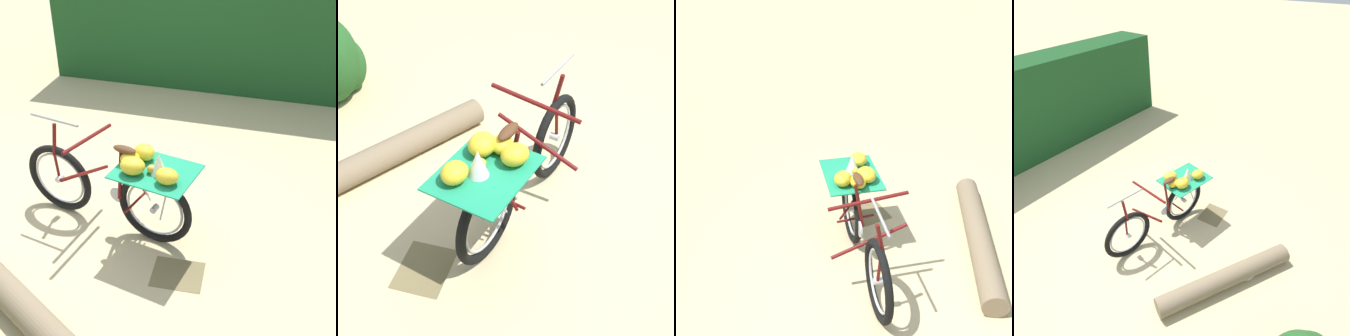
% 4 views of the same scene
% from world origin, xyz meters
% --- Properties ---
extents(ground_plane, '(60.00, 60.00, 0.00)m').
position_xyz_m(ground_plane, '(0.00, 0.00, 0.00)').
color(ground_plane, '#C6B284').
extents(foliage_hedge, '(5.66, 1.28, 1.89)m').
position_xyz_m(foliage_hedge, '(-1.19, -3.34, 0.94)').
color(foliage_hedge, '#19471E').
rests_on(foliage_hedge, ground_plane).
extents(bicycle, '(1.79, 0.89, 1.03)m').
position_xyz_m(bicycle, '(-0.34, 0.28, 0.50)').
color(bicycle, black).
rests_on(bicycle, ground_plane).
extents(fallen_log, '(1.73, 1.23, 0.24)m').
position_xyz_m(fallen_log, '(0.01, 1.48, 0.12)').
color(fallen_log, '#7F6B51').
rests_on(fallen_log, ground_plane).
extents(path_stone, '(0.26, 0.21, 0.16)m').
position_xyz_m(path_stone, '(-0.24, 1.67, 0.08)').
color(path_stone, gray).
rests_on(path_stone, ground_plane).
extents(leaf_litter_patch, '(0.44, 0.36, 0.01)m').
position_xyz_m(leaf_litter_patch, '(-1.02, 0.77, 0.00)').
color(leaf_litter_patch, olive).
rests_on(leaf_litter_patch, ground_plane).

